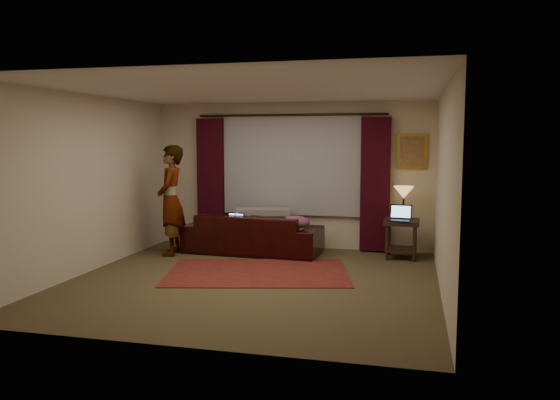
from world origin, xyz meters
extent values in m
cube|color=brown|center=(0.00, 0.00, -0.01)|extent=(5.00, 5.00, 0.01)
cube|color=silver|center=(0.00, 0.00, 2.60)|extent=(5.00, 5.00, 0.02)
cube|color=beige|center=(0.00, 2.50, 1.30)|extent=(5.00, 0.02, 2.60)
cube|color=beige|center=(0.00, -2.50, 1.30)|extent=(5.00, 0.02, 2.60)
cube|color=beige|center=(-2.50, 0.00, 1.30)|extent=(0.02, 5.00, 2.60)
cube|color=beige|center=(2.50, 0.00, 1.30)|extent=(0.02, 5.00, 2.60)
cube|color=#A8A7AF|center=(0.00, 2.44, 1.50)|extent=(2.50, 0.05, 1.80)
cube|color=black|center=(-1.50, 2.39, 1.18)|extent=(0.50, 0.14, 2.30)
cube|color=black|center=(1.50, 2.39, 1.18)|extent=(0.50, 0.14, 2.30)
cylinder|color=black|center=(0.00, 2.39, 2.38)|extent=(0.04, 0.04, 3.40)
cube|color=#B28D2A|center=(2.10, 2.47, 1.75)|extent=(0.50, 0.04, 0.60)
imported|color=black|center=(-0.53, 1.81, 0.47)|extent=(2.39, 1.14, 0.94)
cube|color=gray|center=(-0.39, 2.00, 0.96)|extent=(1.00, 0.56, 0.11)
ellipsoid|color=#774256|center=(0.24, 1.64, 0.58)|extent=(0.59, 0.51, 0.22)
cube|color=maroon|center=(-0.06, 0.47, 0.01)|extent=(2.95, 2.30, 0.01)
cube|color=black|center=(1.97, 1.96, 0.32)|extent=(0.58, 0.58, 0.64)
imported|color=gray|center=(-1.83, 1.35, 0.93)|extent=(0.65, 0.65, 1.85)
camera|label=1|loc=(2.11, -7.08, 1.93)|focal=35.00mm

